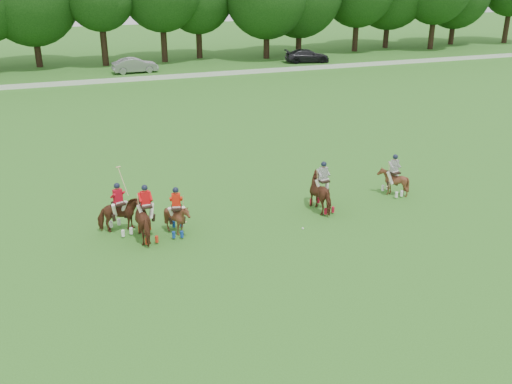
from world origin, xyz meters
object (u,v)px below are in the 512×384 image
object	(u,v)px
polo_stripe_a	(322,193)
polo_ball	(303,228)
polo_stripe_b	(393,181)
polo_red_b	(120,215)
car_mid	(135,65)
car_right	(307,56)
polo_red_a	(147,219)
polo_red_c	(177,218)

from	to	relation	value
polo_stripe_a	polo_ball	distance (m)	2.50
polo_stripe_b	polo_ball	distance (m)	6.25
polo_stripe_b	polo_red_b	bearing A→B (deg)	179.28
polo_ball	polo_stripe_a	bearing A→B (deg)	44.29
car_mid	polo_red_b	bearing A→B (deg)	168.09
car_right	polo_ball	distance (m)	43.66
polo_red_a	polo_stripe_b	size ratio (longest dim) A/B	1.15
polo_stripe_b	polo_red_a	bearing A→B (deg)	-176.20
car_mid	polo_red_c	xyz separation A→B (m)	(-3.65, -38.45, -0.00)
polo_red_b	polo_stripe_a	xyz separation A→B (m)	(9.24, -0.71, 0.07)
polo_ball	polo_red_c	bearing A→B (deg)	165.29
polo_red_c	polo_stripe_a	size ratio (longest dim) A/B	0.89
polo_stripe_a	polo_ball	size ratio (longest dim) A/B	26.75
polo_red_a	polo_red_b	world-z (taller)	polo_red_b
car_mid	polo_ball	distance (m)	39.87
polo_red_a	polo_stripe_b	world-z (taller)	polo_red_a
car_right	polo_ball	bearing A→B (deg)	166.84
polo_red_a	polo_red_b	bearing A→B (deg)	135.75
polo_red_c	polo_stripe_b	size ratio (longest dim) A/B	1.01
polo_stripe_b	polo_ball	bearing A→B (deg)	-159.44
polo_ball	polo_red_b	bearing A→B (deg)	162.71
polo_red_a	polo_stripe_a	world-z (taller)	polo_red_a
car_mid	polo_ball	xyz separation A→B (m)	(1.61, -39.84, -0.72)
polo_red_a	polo_red_c	xyz separation A→B (m)	(1.28, 0.02, -0.14)
polo_red_b	polo_ball	world-z (taller)	polo_red_b
polo_red_b	polo_ball	distance (m)	7.94
polo_stripe_b	polo_ball	xyz separation A→B (m)	(-5.82, -2.18, -0.70)
polo_red_a	polo_red_c	world-z (taller)	polo_red_a
car_right	polo_red_b	size ratio (longest dim) A/B	1.79
polo_red_a	car_right	bearing A→B (deg)	57.63
polo_red_c	polo_stripe_a	distance (m)	6.95
car_mid	polo_red_c	size ratio (longest dim) A/B	2.14
polo_red_b	polo_red_c	xyz separation A→B (m)	(2.29, -0.97, -0.05)
car_mid	polo_stripe_b	distance (m)	38.38
polo_red_a	polo_stripe_a	bearing A→B (deg)	1.97
car_mid	polo_red_c	world-z (taller)	polo_red_c
car_right	polo_stripe_a	world-z (taller)	polo_stripe_a
polo_ball	polo_red_a	bearing A→B (deg)	168.23
polo_red_a	polo_ball	bearing A→B (deg)	-11.77
polo_stripe_a	polo_stripe_b	bearing A→B (deg)	7.40
polo_red_c	polo_stripe_b	world-z (taller)	polo_red_c
car_mid	polo_stripe_b	bearing A→B (deg)	-171.75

